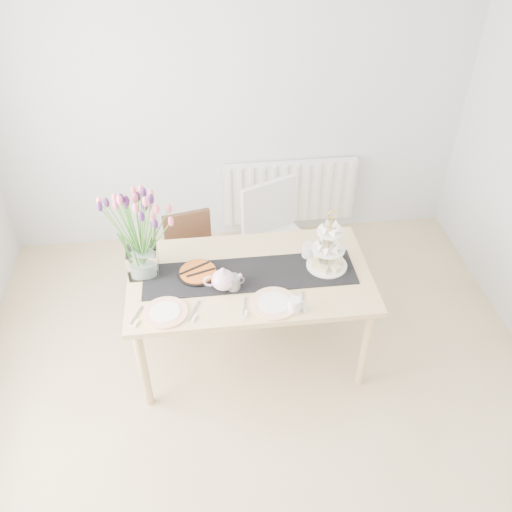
{
  "coord_description": "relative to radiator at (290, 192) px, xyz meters",
  "views": [
    {
      "loc": [
        -0.3,
        -1.93,
        3.1
      ],
      "look_at": [
        0.02,
        0.7,
        0.95
      ],
      "focal_mm": 38.0,
      "sensor_mm": 36.0,
      "label": 1
    }
  ],
  "objects": [
    {
      "name": "room_shell",
      "position": [
        -0.5,
        -2.19,
        0.85
      ],
      "size": [
        4.5,
        4.5,
        4.5
      ],
      "color": "tan",
      "rests_on": "ground"
    },
    {
      "name": "teapot",
      "position": [
        -0.7,
        -1.56,
        0.37
      ],
      "size": [
        0.24,
        0.2,
        0.16
      ],
      "primitive_type": null,
      "rotation": [
        0.0,
        0.0,
        0.02
      ],
      "color": "silver",
      "rests_on": "dining_table"
    },
    {
      "name": "mug_white",
      "position": [
        -0.29,
        -1.8,
        0.35
      ],
      "size": [
        0.08,
        0.08,
        0.09
      ],
      "primitive_type": "cylinder",
      "rotation": [
        0.0,
        0.0,
        -0.01
      ],
      "color": "white",
      "rests_on": "dining_table"
    },
    {
      "name": "tulip_vase",
      "position": [
        -1.21,
        -1.33,
        0.69
      ],
      "size": [
        0.7,
        0.7,
        0.6
      ],
      "rotation": [
        0.0,
        0.0,
        0.31
      ],
      "color": "silver",
      "rests_on": "dining_table"
    },
    {
      "name": "cake_stand",
      "position": [
        0.0,
        -1.42,
        0.41
      ],
      "size": [
        0.27,
        0.27,
        0.4
      ],
      "rotation": [
        0.0,
        0.0,
        -0.23
      ],
      "color": "gold",
      "rests_on": "dining_table"
    },
    {
      "name": "plate_left",
      "position": [
        -1.07,
        -1.74,
        0.31
      ],
      "size": [
        0.36,
        0.36,
        0.01
      ],
      "primitive_type": "cylinder",
      "rotation": [
        0.0,
        0.0,
        -0.41
      ],
      "color": "white",
      "rests_on": "dining_table"
    },
    {
      "name": "chair_brown",
      "position": [
        -0.91,
        -0.77,
        -0.02
      ],
      "size": [
        0.46,
        0.46,
        0.75
      ],
      "rotation": [
        0.0,
        0.0,
        0.21
      ],
      "color": "#342013",
      "rests_on": "ground"
    },
    {
      "name": "dining_table",
      "position": [
        -0.52,
        -1.44,
        0.22
      ],
      "size": [
        1.6,
        0.9,
        0.75
      ],
      "color": "tan",
      "rests_on": "ground"
    },
    {
      "name": "plate_right",
      "position": [
        -0.4,
        -1.74,
        0.31
      ],
      "size": [
        0.34,
        0.34,
        0.02
      ],
      "primitive_type": "cylinder",
      "rotation": [
        0.0,
        0.0,
        -0.18
      ],
      "color": "white",
      "rests_on": "dining_table"
    },
    {
      "name": "chair_white",
      "position": [
        -0.24,
        -0.74,
        0.11
      ],
      "size": [
        0.62,
        0.62,
        0.95
      ],
      "rotation": [
        0.0,
        0.0,
        0.41
      ],
      "color": "silver",
      "rests_on": "ground"
    },
    {
      "name": "table_runner",
      "position": [
        -0.52,
        -1.44,
        0.3
      ],
      "size": [
        1.4,
        0.35,
        0.01
      ],
      "primitive_type": "cube",
      "color": "black",
      "rests_on": "dining_table"
    },
    {
      "name": "cream_jug",
      "position": [
        -0.1,
        -1.29,
        0.35
      ],
      "size": [
        0.12,
        0.12,
        0.09
      ],
      "primitive_type": "cylinder",
      "rotation": [
        0.0,
        0.0,
        0.3
      ],
      "color": "silver",
      "rests_on": "dining_table"
    },
    {
      "name": "radiator",
      "position": [
        0.0,
        0.0,
        0.0
      ],
      "size": [
        1.2,
        0.08,
        0.6
      ],
      "primitive_type": "cube",
      "color": "white",
      "rests_on": "room_shell"
    },
    {
      "name": "mug_grey",
      "position": [
        -0.64,
        -1.56,
        0.35
      ],
      "size": [
        0.11,
        0.11,
        0.1
      ],
      "primitive_type": "cylinder",
      "rotation": [
        0.0,
        0.0,
        0.33
      ],
      "color": "slate",
      "rests_on": "dining_table"
    },
    {
      "name": "tart_tin",
      "position": [
        -0.86,
        -1.4,
        0.32
      ],
      "size": [
        0.27,
        0.27,
        0.03
      ],
      "rotation": [
        0.0,
        0.0,
        0.05
      ],
      "color": "black",
      "rests_on": "dining_table"
    }
  ]
}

